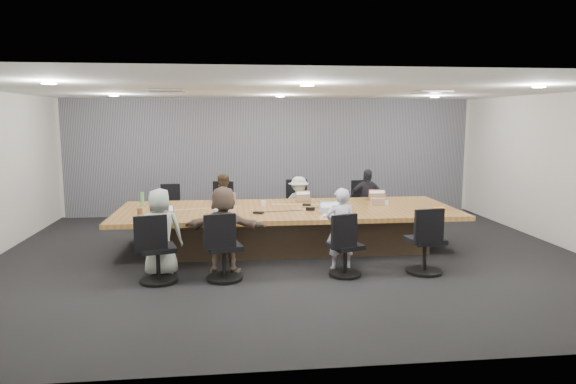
{
  "coord_description": "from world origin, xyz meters",
  "views": [
    {
      "loc": [
        -1.01,
        -8.5,
        2.36
      ],
      "look_at": [
        0.0,
        0.4,
        1.05
      ],
      "focal_mm": 32.0,
      "sensor_mm": 36.0,
      "label": 1
    }
  ],
  "objects": [
    {
      "name": "floor",
      "position": [
        0.0,
        0.0,
        0.0
      ],
      "size": [
        10.0,
        8.0,
        0.0
      ],
      "primitive_type": "cube",
      "color": "black",
      "rests_on": "ground"
    },
    {
      "name": "ceiling",
      "position": [
        0.0,
        0.0,
        2.8
      ],
      "size": [
        10.0,
        8.0,
        0.0
      ],
      "primitive_type": "cube",
      "color": "white",
      "rests_on": "wall_back"
    },
    {
      "name": "wall_back",
      "position": [
        0.0,
        4.0,
        1.4
      ],
      "size": [
        10.0,
        0.0,
        2.8
      ],
      "primitive_type": "cube",
      "rotation": [
        1.57,
        0.0,
        0.0
      ],
      "color": "beige",
      "rests_on": "ground"
    },
    {
      "name": "wall_front",
      "position": [
        0.0,
        -4.0,
        1.4
      ],
      "size": [
        10.0,
        0.0,
        2.8
      ],
      "primitive_type": "cube",
      "rotation": [
        -1.57,
        0.0,
        0.0
      ],
      "color": "beige",
      "rests_on": "ground"
    },
    {
      "name": "wall_right",
      "position": [
        5.0,
        0.0,
        1.4
      ],
      "size": [
        0.0,
        8.0,
        2.8
      ],
      "primitive_type": "cube",
      "rotation": [
        1.57,
        0.0,
        -1.57
      ],
      "color": "beige",
      "rests_on": "ground"
    },
    {
      "name": "curtain",
      "position": [
        0.0,
        3.92,
        1.4
      ],
      "size": [
        9.8,
        0.04,
        2.8
      ],
      "primitive_type": "cube",
      "color": "slate",
      "rests_on": "ground"
    },
    {
      "name": "conference_table",
      "position": [
        0.0,
        0.5,
        0.4
      ],
      "size": [
        6.0,
        2.2,
        0.74
      ],
      "color": "#403021",
      "rests_on": "ground"
    },
    {
      "name": "chair_0",
      "position": [
        -2.27,
        2.2,
        0.37
      ],
      "size": [
        0.51,
        0.51,
        0.74
      ],
      "primitive_type": null,
      "rotation": [
        0.0,
        0.0,
        3.17
      ],
      "color": "black",
      "rests_on": "ground"
    },
    {
      "name": "chair_1",
      "position": [
        -1.12,
        2.2,
        0.41
      ],
      "size": [
        0.65,
        0.65,
        0.81
      ],
      "primitive_type": null,
      "rotation": [
        0.0,
        0.0,
        2.94
      ],
      "color": "black",
      "rests_on": "ground"
    },
    {
      "name": "chair_2",
      "position": [
        0.39,
        2.2,
        0.43
      ],
      "size": [
        0.63,
        0.63,
        0.85
      ],
      "primitive_type": null,
      "rotation": [
        0.0,
        0.0,
        3.25
      ],
      "color": "black",
      "rests_on": "ground"
    },
    {
      "name": "chair_3",
      "position": [
        1.82,
        2.2,
        0.39
      ],
      "size": [
        0.57,
        0.57,
        0.79
      ],
      "primitive_type": null,
      "rotation": [
        0.0,
        0.0,
        3.23
      ],
      "color": "black",
      "rests_on": "ground"
    },
    {
      "name": "chair_4",
      "position": [
        -2.06,
        -1.2,
        0.42
      ],
      "size": [
        0.69,
        0.69,
        0.84
      ],
      "primitive_type": null,
      "rotation": [
        0.0,
        0.0,
        0.25
      ],
      "color": "black",
      "rests_on": "ground"
    },
    {
      "name": "chair_5",
      "position": [
        -1.12,
        -1.2,
        0.42
      ],
      "size": [
        0.67,
        0.67,
        0.83
      ],
      "primitive_type": null,
      "rotation": [
        0.0,
        0.0,
        0.22
      ],
      "color": "black",
      "rests_on": "ground"
    },
    {
      "name": "chair_6",
      "position": [
        0.68,
        -1.2,
        0.38
      ],
      "size": [
        0.65,
        0.65,
        0.76
      ],
      "primitive_type": null,
      "rotation": [
        0.0,
        0.0,
        0.33
      ],
      "color": "black",
      "rests_on": "ground"
    },
    {
      "name": "chair_7",
      "position": [
        1.91,
        -1.2,
        0.43
      ],
      "size": [
        0.66,
        0.66,
        0.86
      ],
      "primitive_type": null,
      "rotation": [
        0.0,
        0.0,
        0.15
      ],
      "color": "black",
      "rests_on": "ground"
    },
    {
      "name": "person_1",
      "position": [
        -1.12,
        1.85,
        0.61
      ],
      "size": [
        0.66,
        0.55,
        1.23
      ],
      "primitive_type": "imported",
      "rotation": [
        0.0,
        0.0,
        6.13
      ],
      "color": "#3F301F",
      "rests_on": "ground"
    },
    {
      "name": "laptop_1",
      "position": [
        -1.12,
        1.3,
        0.75
      ],
      "size": [
        0.39,
        0.31,
        0.02
      ],
      "primitive_type": "cube",
      "rotation": [
        0.0,
        0.0,
        2.92
      ],
      "color": "#8C6647",
      "rests_on": "conference_table"
    },
    {
      "name": "person_2",
      "position": [
        0.39,
        1.85,
        0.58
      ],
      "size": [
        0.75,
        0.43,
        1.15
      ],
      "primitive_type": "imported",
      "rotation": [
        0.0,
        0.0,
        6.27
      ],
      "color": "#A8ABA8",
      "rests_on": "ground"
    },
    {
      "name": "laptop_2",
      "position": [
        0.39,
        1.3,
        0.75
      ],
      "size": [
        0.3,
        0.22,
        0.02
      ],
      "primitive_type": "cube",
      "rotation": [
        0.0,
        0.0,
        3.24
      ],
      "color": "#8C6647",
      "rests_on": "conference_table"
    },
    {
      "name": "person_3",
      "position": [
        1.82,
        1.85,
        0.65
      ],
      "size": [
        0.78,
        0.36,
        1.29
      ],
      "primitive_type": "imported",
      "rotation": [
        0.0,
        0.0,
        6.22
      ],
      "color": "black",
      "rests_on": "ground"
    },
    {
      "name": "laptop_3",
      "position": [
        1.82,
        1.3,
        0.75
      ],
      "size": [
        0.35,
        0.25,
        0.02
      ],
      "primitive_type": "cube",
      "rotation": [
        0.0,
        0.0,
        3.04
      ],
      "color": "#8C6647",
      "rests_on": "conference_table"
    },
    {
      "name": "person_4",
      "position": [
        -2.06,
        -0.85,
        0.66
      ],
      "size": [
        0.67,
        0.46,
        1.32
      ],
      "primitive_type": "imported",
      "rotation": [
        0.0,
        0.0,
        3.2
      ],
      "color": "#A1ACA0",
      "rests_on": "ground"
    },
    {
      "name": "laptop_4",
      "position": [
        -2.06,
        -0.3,
        0.75
      ],
      "size": [
        0.3,
        0.22,
        0.02
      ],
      "primitive_type": "cube",
      "rotation": [
        0.0,
        0.0,
        -0.07
      ],
      "color": "#8C6647",
      "rests_on": "conference_table"
    },
    {
      "name": "person_5",
      "position": [
        -1.12,
        -0.85,
        0.67
      ],
      "size": [
        1.3,
        0.63,
        1.34
      ],
      "primitive_type": "imported",
      "rotation": [
        0.0,
        0.0,
        2.95
      ],
      "color": "brown",
      "rests_on": "ground"
    },
    {
      "name": "laptop_5",
      "position": [
        -1.12,
        -0.3,
        0.75
      ],
      "size": [
        0.33,
        0.27,
        0.02
      ],
      "primitive_type": "cube",
      "rotation": [
        0.0,
        0.0,
        -0.26
      ],
      "color": "#B2B2B7",
      "rests_on": "conference_table"
    },
    {
      "name": "person_6",
      "position": [
        0.68,
        -0.85,
        0.64
      ],
      "size": [
        0.49,
        0.33,
        1.29
      ],
      "primitive_type": "imported",
      "rotation": [
        0.0,
        0.0,
        3.08
      ],
      "color": "silver",
      "rests_on": "ground"
    },
    {
      "name": "laptop_6",
      "position": [
        0.68,
        -0.3,
        0.75
      ],
      "size": [
        0.39,
        0.3,
        0.02
      ],
      "primitive_type": "cube",
      "rotation": [
        0.0,
        0.0,
        -0.19
      ],
      "color": "#B2B2B7",
      "rests_on": "conference_table"
    },
    {
      "name": "bottle_green_left",
      "position": [
        -2.63,
        1.08,
        0.87
      ],
      "size": [
        0.07,
        0.07,
        0.25
      ],
      "primitive_type": "cylinder",
      "rotation": [
        0.0,
        0.0,
        0.01
      ],
      "color": "#50A057",
      "rests_on": "conference_table"
    },
    {
      "name": "bottle_green_right",
      "position": [
        0.93,
        0.08,
        0.87
      ],
      "size": [
        0.08,
        0.08,
        0.25
      ],
      "primitive_type": "cylinder",
      "rotation": [
        0.0,
        0.0,
        0.12
      ],
      "color": "#50A057",
      "rests_on": "conference_table"
    },
    {
      "name": "bottle_clear",
      "position": [
        -1.13,
        0.56,
        0.86
      ],
      "size": [
        0.09,
        0.09,
        0.23
      ],
      "primitive_type": "cylinder",
      "rotation": [
        0.0,
        0.0,
        0.29
      ],
      "color": "silver",
      "rests_on": "conference_table"
    },
    {
      "name": "cup_white_far",
      "position": [
        -0.41,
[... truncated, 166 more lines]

